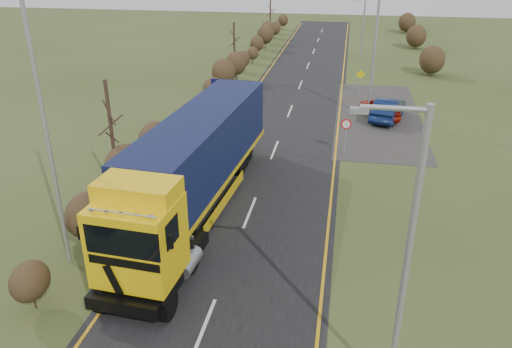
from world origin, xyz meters
The scene contains 14 objects.
ground centered at (0.00, 0.00, 0.00)m, with size 160.00×160.00×0.00m, color #363F1B.
road centered at (0.00, 10.00, 0.01)m, with size 8.00×120.00×0.02m, color black.
layby centered at (6.50, 20.00, 0.01)m, with size 6.00×18.00×0.02m, color #292725.
lane_markings centered at (0.00, 9.69, 0.03)m, with size 7.52×116.00×0.01m.
hedgerow centered at (-6.00, 7.89, 1.62)m, with size 2.24×102.04×6.05m.
lorry centered at (-2.45, 3.66, 2.55)m, with size 3.66×16.31×4.50m.
car_red_hatchback centered at (6.53, 19.64, 0.72)m, with size 1.69×4.21×1.43m, color #A11508.
car_blue_sedan centered at (7.12, 19.31, 0.77)m, with size 1.64×4.70×1.55m, color #0B1940.
streetlight_near centered at (5.70, -5.40, 4.58)m, with size 1.78×0.18×8.35m.
streetlight_mid centered at (5.70, 19.85, 4.60)m, with size 1.79×0.18×8.38m.
streetlight_far centered at (5.33, 40.51, 4.61)m, with size 1.79×0.18×8.41m.
left_pole centered at (-6.32, -1.15, 5.44)m, with size 0.16×0.16×10.88m, color #929497.
speed_sign centered at (4.20, 12.00, 1.57)m, with size 0.62×0.10×2.25m.
warning_board centered at (5.18, 26.06, 1.25)m, with size 0.77×0.11×2.03m.
Camera 1 is at (3.96, -16.19, 11.42)m, focal length 35.00 mm.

